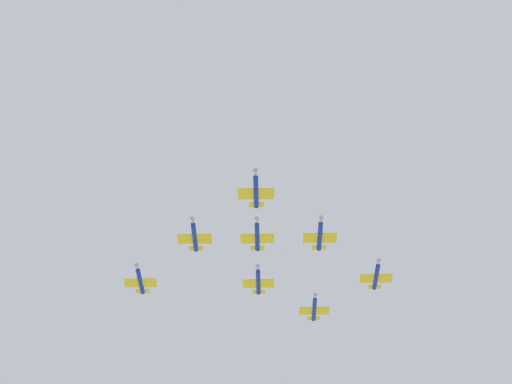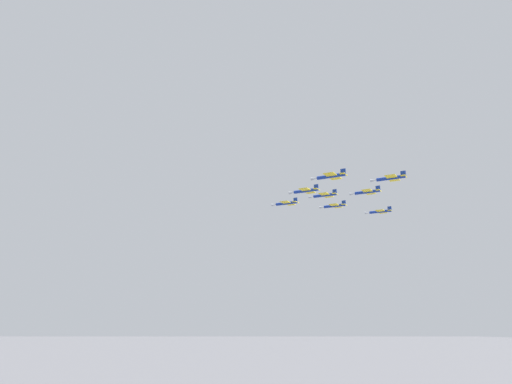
% 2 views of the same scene
% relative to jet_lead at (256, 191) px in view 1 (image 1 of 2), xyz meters
% --- Properties ---
extents(jet_lead, '(9.29, 12.77, 2.67)m').
position_rel_jet_lead_xyz_m(jet_lead, '(0.00, 0.00, 0.00)').
color(jet_lead, navy).
extents(jet_port_inner, '(9.29, 12.77, 2.67)m').
position_rel_jet_lead_xyz_m(jet_port_inner, '(-17.61, -15.51, -0.02)').
color(jet_port_inner, navy).
extents(jet_starboard_inner, '(9.29, 12.77, 2.67)m').
position_rel_jet_lead_xyz_m(jet_starboard_inner, '(15.51, -17.61, 0.17)').
color(jet_starboard_inner, navy).
extents(jet_port_outer, '(9.29, 12.77, 2.67)m').
position_rel_jet_lead_xyz_m(jet_port_outer, '(-1.16, -18.22, 1.49)').
color(jet_port_outer, navy).
extents(jet_starboard_outer, '(9.29, 12.77, 2.67)m').
position_rel_jet_lead_xyz_m(jet_starboard_outer, '(-35.23, -31.02, -0.61)').
color(jet_starboard_outer, navy).
extents(jet_center_rear, '(9.29, 12.77, 2.67)m').
position_rel_jet_lead_xyz_m(jet_center_rear, '(31.02, -35.23, -1.27)').
color(jet_center_rear, navy).
extents(jet_port_trail, '(9.29, 12.77, 2.67)m').
position_rel_jet_lead_xyz_m(jet_port_trail, '(-2.32, -36.43, 0.63)').
color(jet_port_trail, navy).
extents(jet_starboard_trail, '(9.29, 12.77, 2.67)m').
position_rel_jet_lead_xyz_m(jet_starboard_trail, '(-19.72, -48.63, 0.49)').
color(jet_starboard_trail, navy).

